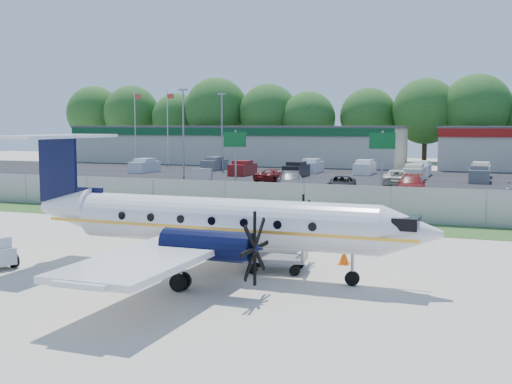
% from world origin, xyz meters
% --- Properties ---
extents(ground, '(170.00, 170.00, 0.00)m').
position_xyz_m(ground, '(0.00, 0.00, 0.00)').
color(ground, beige).
rests_on(ground, ground).
extents(grass_verge, '(170.00, 4.00, 0.02)m').
position_xyz_m(grass_verge, '(0.00, 12.00, 0.01)').
color(grass_verge, '#2D561E').
rests_on(grass_verge, ground).
extents(access_road, '(170.00, 8.00, 0.02)m').
position_xyz_m(access_road, '(0.00, 19.00, 0.01)').
color(access_road, black).
rests_on(access_road, ground).
extents(parking_lot, '(170.00, 32.00, 0.02)m').
position_xyz_m(parking_lot, '(0.00, 40.00, 0.01)').
color(parking_lot, black).
rests_on(parking_lot, ground).
extents(perimeter_fence, '(120.00, 0.06, 1.99)m').
position_xyz_m(perimeter_fence, '(0.00, 14.00, 1.00)').
color(perimeter_fence, gray).
rests_on(perimeter_fence, ground).
extents(building_west, '(46.40, 12.40, 5.24)m').
position_xyz_m(building_west, '(-24.00, 61.98, 2.63)').
color(building_west, '#BAB8A7').
rests_on(building_west, ground).
extents(sign_left, '(1.80, 0.26, 5.00)m').
position_xyz_m(sign_left, '(-8.00, 22.91, 3.61)').
color(sign_left, gray).
rests_on(sign_left, ground).
extents(sign_mid, '(1.80, 0.26, 5.00)m').
position_xyz_m(sign_mid, '(3.00, 22.91, 3.61)').
color(sign_mid, gray).
rests_on(sign_mid, ground).
extents(flagpole_west, '(1.06, 0.12, 10.00)m').
position_xyz_m(flagpole_west, '(-35.92, 55.00, 5.64)').
color(flagpole_west, silver).
rests_on(flagpole_west, ground).
extents(flagpole_east, '(1.06, 0.12, 10.00)m').
position_xyz_m(flagpole_east, '(-30.92, 55.00, 5.64)').
color(flagpole_east, silver).
rests_on(flagpole_east, ground).
extents(light_pole_nw, '(0.90, 0.35, 9.09)m').
position_xyz_m(light_pole_nw, '(-20.00, 38.00, 5.23)').
color(light_pole_nw, gray).
rests_on(light_pole_nw, ground).
extents(light_pole_sw, '(0.90, 0.35, 9.09)m').
position_xyz_m(light_pole_sw, '(-20.00, 48.00, 5.23)').
color(light_pole_sw, gray).
rests_on(light_pole_sw, ground).
extents(tree_line, '(112.00, 6.00, 14.00)m').
position_xyz_m(tree_line, '(0.00, 74.00, 0.00)').
color(tree_line, '#215318').
rests_on(tree_line, ground).
extents(aircraft, '(16.03, 15.84, 5.01)m').
position_xyz_m(aircraft, '(0.95, -0.69, 1.93)').
color(aircraft, silver).
rests_on(aircraft, ground).
extents(baggage_cart_far, '(2.39, 1.65, 1.16)m').
position_xyz_m(baggage_cart_far, '(2.90, 0.41, 0.54)').
color(baggage_cart_far, gray).
rests_on(baggage_cart_far, ground).
extents(cone_nose, '(0.43, 0.43, 0.61)m').
position_xyz_m(cone_nose, '(4.98, 2.47, 0.29)').
color(cone_nose, '#FF5B08').
rests_on(cone_nose, ground).
extents(cone_starboard_wing, '(0.38, 0.38, 0.54)m').
position_xyz_m(cone_starboard_wing, '(-1.81, 13.47, 0.25)').
color(cone_starboard_wing, '#FF5B08').
rests_on(cone_starboard_wing, ground).
extents(road_car_west, '(4.81, 2.84, 1.53)m').
position_xyz_m(road_car_west, '(-21.71, 17.97, 0.00)').
color(road_car_west, maroon).
rests_on(road_car_west, ground).
extents(road_car_mid, '(4.45, 1.93, 1.50)m').
position_xyz_m(road_car_mid, '(8.56, 21.08, 0.00)').
color(road_car_mid, '#595B5E').
rests_on(road_car_mid, ground).
extents(parked_car_a, '(3.48, 5.17, 1.61)m').
position_xyz_m(parked_car_a, '(-13.48, 28.64, 0.00)').
color(parked_car_a, '#595B5E').
rests_on(parked_car_a, ground).
extents(parked_car_b, '(3.99, 5.77, 1.55)m').
position_xyz_m(parked_car_b, '(-5.26, 28.21, 0.00)').
color(parked_car_b, '#595B5E').
rests_on(parked_car_b, ground).
extents(parked_car_c, '(2.82, 4.93, 1.29)m').
position_xyz_m(parked_car_c, '(-1.19, 28.85, 0.00)').
color(parked_car_c, black).
rests_on(parked_car_c, ground).
extents(parked_car_d, '(2.73, 5.41, 1.51)m').
position_xyz_m(parked_car_d, '(4.34, 28.74, 0.00)').
color(parked_car_d, maroon).
rests_on(parked_car_d, ground).
extents(parked_car_f, '(3.41, 5.07, 1.29)m').
position_xyz_m(parked_car_f, '(-9.01, 35.27, 0.00)').
color(parked_car_f, maroon).
rests_on(parked_car_f, ground).
extents(parked_car_g, '(3.24, 5.77, 1.52)m').
position_xyz_m(parked_car_g, '(2.34, 34.74, 0.00)').
color(parked_car_g, beige).
rests_on(parked_car_g, ground).
extents(far_parking_rows, '(56.00, 10.00, 1.60)m').
position_xyz_m(far_parking_rows, '(0.00, 45.00, 0.00)').
color(far_parking_rows, gray).
rests_on(far_parking_rows, ground).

